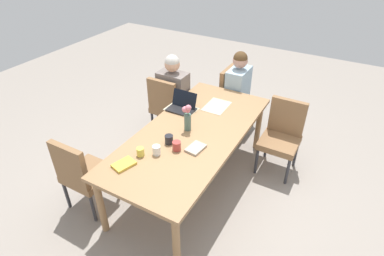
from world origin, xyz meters
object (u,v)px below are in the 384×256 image
(chair_head_right_left_near, at_px, (234,96))
(coffee_mug_centre_left, at_px, (169,139))
(chair_far_left_far, at_px, (82,172))
(laptop_far_left_mid, at_px, (182,106))
(dining_table, at_px, (192,137))
(person_far_left_mid, at_px, (174,101))
(person_head_right_left_near, at_px, (237,97))
(chair_near_right_near, at_px, (282,133))
(flower_vase, at_px, (187,117))
(book_blue_cover, at_px, (196,148))
(coffee_mug_near_left, at_px, (157,150))
(coffee_mug_near_right, at_px, (140,152))
(coffee_mug_centre_right, at_px, (177,146))
(chair_far_left_mid, at_px, (167,104))
(book_red_cover, at_px, (124,164))

(chair_head_right_left_near, xyz_separation_m, coffee_mug_centre_left, (-1.68, 0.01, 0.28))
(chair_head_right_left_near, xyz_separation_m, chair_far_left_far, (-2.27, 0.70, 0.00))
(chair_head_right_left_near, xyz_separation_m, laptop_far_left_mid, (-1.04, 0.24, 0.28))
(dining_table, relative_size, person_far_left_mid, 1.86)
(laptop_far_left_mid, bearing_deg, person_head_right_left_near, -18.03)
(chair_far_left_far, distance_m, chair_near_right_near, 2.30)
(flower_vase, bearing_deg, dining_table, -102.02)
(person_head_right_left_near, xyz_separation_m, coffee_mug_centre_left, (-1.62, 0.09, 0.25))
(book_blue_cover, bearing_deg, chair_far_left_far, 129.97)
(chair_near_right_near, height_order, coffee_mug_near_left, chair_near_right_near)
(flower_vase, bearing_deg, coffee_mug_near_right, 164.18)
(person_head_right_left_near, relative_size, coffee_mug_centre_right, 12.51)
(person_head_right_left_near, relative_size, laptop_far_left_mid, 3.73)
(person_far_left_mid, height_order, coffee_mug_centre_left, person_far_left_mid)
(chair_far_left_far, height_order, flower_vase, flower_vase)
(dining_table, xyz_separation_m, chair_far_left_mid, (0.71, 0.80, -0.17))
(flower_vase, height_order, laptop_far_left_mid, flower_vase)
(chair_near_right_near, bearing_deg, book_blue_cover, 149.58)
(person_head_right_left_near, height_order, coffee_mug_near_left, person_head_right_left_near)
(flower_vase, relative_size, book_blue_cover, 1.56)
(chair_far_left_far, xyz_separation_m, coffee_mug_near_right, (0.29, -0.55, 0.28))
(chair_head_right_left_near, height_order, flower_vase, flower_vase)
(flower_vase, bearing_deg, chair_head_right_left_near, 1.13)
(chair_head_right_left_near, distance_m, laptop_far_left_mid, 1.10)
(coffee_mug_near_left, bearing_deg, chair_far_left_mid, 29.47)
(chair_far_left_mid, height_order, chair_far_left_far, same)
(dining_table, height_order, coffee_mug_near_right, coffee_mug_near_right)
(person_far_left_mid, distance_m, coffee_mug_centre_left, 1.27)
(person_head_right_left_near, bearing_deg, dining_table, -179.27)
(book_blue_cover, bearing_deg, coffee_mug_near_left, 137.61)
(chair_near_right_near, bearing_deg, laptop_far_left_mid, 111.34)
(dining_table, height_order, person_head_right_left_near, person_head_right_left_near)
(person_head_right_left_near, height_order, chair_far_left_mid, person_head_right_left_near)
(chair_near_right_near, xyz_separation_m, coffee_mug_centre_right, (-1.14, 0.77, 0.28))
(person_head_right_left_near, bearing_deg, chair_far_left_mid, 128.46)
(coffee_mug_centre_left, height_order, book_blue_cover, coffee_mug_centre_left)
(book_red_cover, bearing_deg, dining_table, -2.87)
(chair_far_left_mid, distance_m, flower_vase, 1.08)
(dining_table, height_order, person_far_left_mid, person_far_left_mid)
(chair_far_left_mid, bearing_deg, book_blue_cover, -134.38)
(chair_far_left_mid, bearing_deg, coffee_mug_near_left, -150.53)
(chair_head_right_left_near, relative_size, coffee_mug_centre_left, 9.73)
(chair_near_right_near, bearing_deg, coffee_mug_near_left, 145.09)
(flower_vase, height_order, coffee_mug_near_right, flower_vase)
(chair_near_right_near, relative_size, book_red_cover, 4.50)
(chair_head_right_left_near, distance_m, coffee_mug_near_left, 1.91)
(person_head_right_left_near, xyz_separation_m, person_far_left_mid, (-0.54, 0.72, 0.00))
(person_far_left_mid, distance_m, laptop_far_left_mid, 0.64)
(laptop_far_left_mid, xyz_separation_m, book_red_cover, (-1.14, -0.05, -0.03))
(coffee_mug_centre_left, bearing_deg, laptop_far_left_mid, 19.63)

